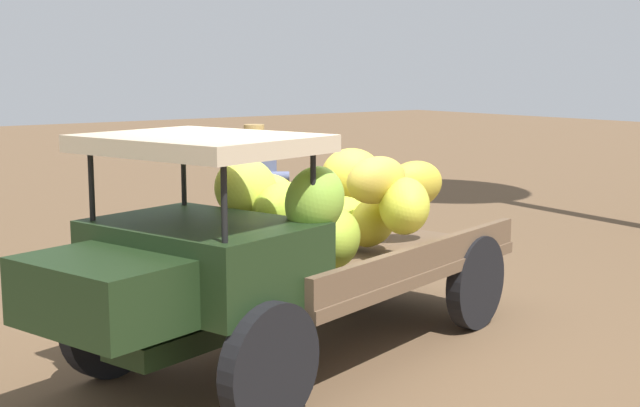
# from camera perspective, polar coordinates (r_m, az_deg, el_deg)

# --- Properties ---
(ground_plane) EXTENTS (60.00, 60.00, 0.00)m
(ground_plane) POSITION_cam_1_polar(r_m,az_deg,el_deg) (7.50, -0.74, -9.06)
(ground_plane) COLOR brown
(truck) EXTENTS (4.66, 2.65, 1.86)m
(truck) POSITION_cam_1_polar(r_m,az_deg,el_deg) (6.78, -2.45, -2.75)
(truck) COLOR black
(truck) RESTS_ON ground
(farmer) EXTENTS (0.55, 0.51, 1.78)m
(farmer) POSITION_cam_1_polar(r_m,az_deg,el_deg) (8.51, -4.29, 0.07)
(farmer) COLOR #B0B5AC
(farmer) RESTS_ON ground
(loose_banana_bunch) EXTENTS (0.56, 0.66, 0.30)m
(loose_banana_bunch) POSITION_cam_1_polar(r_m,az_deg,el_deg) (10.11, -2.79, -3.50)
(loose_banana_bunch) COLOR gold
(loose_banana_bunch) RESTS_ON ground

